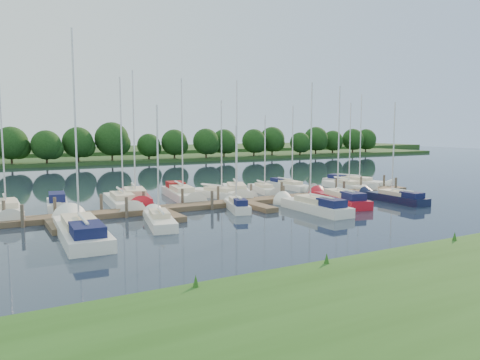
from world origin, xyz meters
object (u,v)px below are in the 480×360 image
sailboat_s_2 (237,206)px  motorboat (57,204)px  sailboat_n_0 (6,212)px  dock (246,203)px  sailboat_n_5 (220,195)px

sailboat_s_2 → motorboat: bearing=164.1°
sailboat_n_0 → dock: bearing=165.1°
sailboat_s_2 → sailboat_n_0: bearing=175.2°
dock → sailboat_s_2: bearing=-136.0°
sailboat_n_5 → sailboat_s_2: bearing=52.5°
dock → sailboat_n_5: sailboat_n_5 is taller
sailboat_n_5 → sailboat_s_2: sailboat_n_5 is taller
motorboat → sailboat_s_2: size_ratio=0.77×
dock → sailboat_n_0: sailboat_n_0 is taller
sailboat_n_5 → sailboat_n_0: bearing=-20.8°
motorboat → sailboat_s_2: (12.84, -8.41, -0.02)m
motorboat → sailboat_n_5: size_ratio=0.58×
sailboat_n_0 → sailboat_n_5: size_ratio=1.17×
sailboat_n_0 → motorboat: 4.29m
dock → sailboat_s_2: sailboat_s_2 is taller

